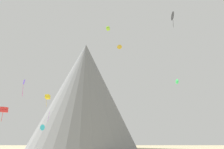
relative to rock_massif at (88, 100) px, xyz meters
name	(u,v)px	position (x,y,z in m)	size (l,w,h in m)	color
rock_massif	(88,100)	(0.00, 0.00, 0.00)	(75.04, 74.95, 63.04)	slate
kite_red_low	(4,110)	(-12.62, -79.11, -16.08)	(1.69, 1.66, 3.62)	red
kite_violet_mid	(49,114)	(-9.75, -47.95, -13.72)	(0.75, 0.97, 3.99)	purple
kite_black_high	(173,16)	(29.55, -83.23, 7.50)	(0.52, 2.40, 4.53)	black
kite_gold_high	(119,47)	(16.51, -63.52, 7.34)	(1.69, 0.47, 1.68)	gold
kite_green_mid	(177,81)	(31.42, -75.72, -7.98)	(0.68, 1.34, 1.34)	green
kite_lime_high	(108,28)	(12.62, -66.82, 12.49)	(1.29, 1.34, 1.23)	#8CD133
kite_indigo_mid	(24,84)	(-13.17, -67.11, -6.63)	(0.91, 0.69, 5.45)	#5138B2
kite_cyan_low	(43,127)	(-5.39, -69.95, -19.83)	(1.67, 1.01, 1.67)	#33BCDB
kite_yellow_mid	(48,97)	(-6.74, -62.80, -9.83)	(1.62, 1.69, 3.88)	yellow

